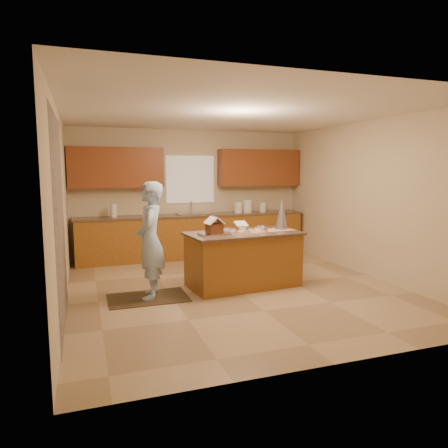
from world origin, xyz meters
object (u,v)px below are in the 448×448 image
(boy, at_px, (150,240))
(gingerbread_house, at_px, (214,227))
(island_base, at_px, (243,260))
(tinsel_tree, at_px, (282,214))

(boy, relative_size, gingerbread_house, 5.83)
(gingerbread_house, bearing_deg, island_base, 10.64)
(island_base, bearing_deg, gingerbread_house, -174.81)
(island_base, height_order, tinsel_tree, tinsel_tree)
(gingerbread_house, bearing_deg, boy, -177.03)
(island_base, xyz_separation_m, tinsel_tree, (0.73, 0.12, 0.72))
(tinsel_tree, distance_m, boy, 2.26)
(gingerbread_house, bearing_deg, tinsel_tree, 9.74)
(island_base, distance_m, tinsel_tree, 1.03)
(island_base, height_order, boy, boy)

